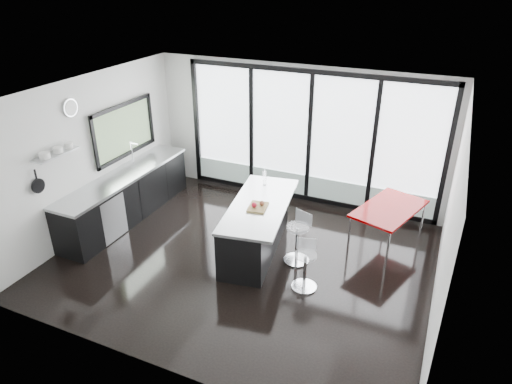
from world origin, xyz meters
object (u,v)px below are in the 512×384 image
at_px(island, 256,226).
at_px(bar_stool_far, 297,244).
at_px(bar_stool_near, 305,271).
at_px(red_table, 387,227).

height_order(island, bar_stool_far, island).
relative_size(bar_stool_near, red_table, 0.44).
bearing_deg(bar_stool_far, bar_stool_near, -40.93).
height_order(island, red_table, island).
height_order(bar_stool_near, red_table, red_table).
relative_size(island, bar_stool_near, 3.73).
xyz_separation_m(island, bar_stool_near, (1.12, -0.69, -0.14)).
xyz_separation_m(bar_stool_far, red_table, (1.26, 1.09, 0.04)).
bearing_deg(bar_stool_far, red_table, 60.81).
distance_m(bar_stool_far, red_table, 1.67).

